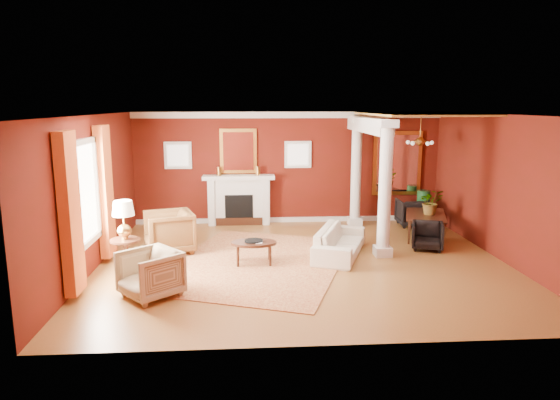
{
  "coord_description": "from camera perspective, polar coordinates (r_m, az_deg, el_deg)",
  "views": [
    {
      "loc": [
        -1.1,
        -9.47,
        3.11
      ],
      "look_at": [
        -0.41,
        0.61,
        1.15
      ],
      "focal_mm": 32.0,
      "sensor_mm": 36.0,
      "label": 1
    }
  ],
  "objects": [
    {
      "name": "armchair_leopard",
      "position": [
        10.78,
        -12.57,
        -3.36
      ],
      "size": [
        1.14,
        1.18,
        0.98
      ],
      "primitive_type": "imported",
      "rotation": [
        0.0,
        0.0,
        -1.26
      ],
      "color": "black",
      "rests_on": "ground"
    },
    {
      "name": "side_table",
      "position": [
        9.62,
        -17.39,
        -2.8
      ],
      "size": [
        0.55,
        0.55,
        1.36
      ],
      "rotation": [
        0.0,
        0.0,
        -0.01
      ],
      "color": "black",
      "rests_on": "ground"
    },
    {
      "name": "sofa",
      "position": [
        10.42,
        6.86,
        -4.23
      ],
      "size": [
        1.26,
        2.08,
        0.78
      ],
      "primitive_type": "imported",
      "rotation": [
        0.0,
        0.0,
        1.2
      ],
      "color": "beige",
      "rests_on": "ground"
    },
    {
      "name": "potted_plant",
      "position": [
        12.09,
        16.95,
        1.0
      ],
      "size": [
        0.6,
        0.65,
        0.47
      ],
      "primitive_type": "imported",
      "rotation": [
        0.0,
        0.0,
        -0.1
      ],
      "color": "#26591E",
      "rests_on": "dining_table"
    },
    {
      "name": "flank_window_right",
      "position": [
        13.07,
        2.06,
        5.22
      ],
      "size": [
        0.7,
        0.07,
        0.7
      ],
      "color": "silver",
      "rests_on": "room_shell"
    },
    {
      "name": "dining_mirror",
      "position": [
        13.62,
        13.25,
        4.11
      ],
      "size": [
        1.3,
        0.07,
        1.7
      ],
      "color": "gold",
      "rests_on": "room_shell"
    },
    {
      "name": "header_beam",
      "position": [
        11.72,
        10.03,
        8.42
      ],
      "size": [
        0.3,
        3.2,
        0.32
      ],
      "primitive_type": "cube",
      "color": "silver",
      "rests_on": "column_front"
    },
    {
      "name": "overmantel_mirror",
      "position": [
        12.98,
        -4.79,
        5.59
      ],
      "size": [
        0.95,
        0.07,
        1.15
      ],
      "color": "gold",
      "rests_on": "fireplace"
    },
    {
      "name": "ground",
      "position": [
        10.03,
        2.61,
        -7.1
      ],
      "size": [
        8.0,
        8.0,
        0.0
      ],
      "primitive_type": "plane",
      "color": "brown",
      "rests_on": "ground"
    },
    {
      "name": "coffee_table",
      "position": [
        9.8,
        -3.01,
        -5.04
      ],
      "size": [
        0.89,
        0.89,
        0.45
      ],
      "rotation": [
        0.0,
        0.0,
        0.31
      ],
      "color": "black",
      "rests_on": "ground"
    },
    {
      "name": "coffee_book",
      "position": [
        9.7,
        -2.96,
        -4.25
      ],
      "size": [
        0.16,
        0.04,
        0.22
      ],
      "primitive_type": "imported",
      "rotation": [
        0.0,
        0.0,
        -0.13
      ],
      "color": "black",
      "rests_on": "coffee_table"
    },
    {
      "name": "dining_chair_near",
      "position": [
        11.24,
        16.5,
        -3.8
      ],
      "size": [
        0.79,
        0.76,
        0.66
      ],
      "primitive_type": "imported",
      "rotation": [
        0.0,
        0.0,
        -0.31
      ],
      "color": "black",
      "rests_on": "ground"
    },
    {
      "name": "amber_ceiling",
      "position": [
        11.9,
        15.71,
        9.42
      ],
      "size": [
        2.3,
        3.4,
        0.04
      ],
      "primitive_type": "cube",
      "color": "gold",
      "rests_on": "room_shell"
    },
    {
      "name": "left_window",
      "position": [
        9.45,
        -21.03,
        -0.03
      ],
      "size": [
        0.21,
        2.55,
        2.6
      ],
      "color": "white",
      "rests_on": "room_shell"
    },
    {
      "name": "crown_trim",
      "position": [
        12.98,
        0.98,
        9.7
      ],
      "size": [
        8.0,
        0.08,
        0.16
      ],
      "primitive_type": "cube",
      "color": "silver",
      "rests_on": "room_shell"
    },
    {
      "name": "dining_table",
      "position": [
        12.22,
        16.43,
        -2.09
      ],
      "size": [
        1.02,
        1.67,
        0.88
      ],
      "primitive_type": "imported",
      "rotation": [
        0.0,
        0.0,
        1.25
      ],
      "color": "black",
      "rests_on": "ground"
    },
    {
      "name": "fireplace",
      "position": [
        13.02,
        -4.71,
        0.03
      ],
      "size": [
        1.85,
        0.42,
        1.29
      ],
      "color": "silver",
      "rests_on": "ground"
    },
    {
      "name": "column_front",
      "position": [
        10.3,
        11.93,
        1.34
      ],
      "size": [
        0.36,
        0.36,
        2.8
      ],
      "color": "silver",
      "rests_on": "ground"
    },
    {
      "name": "flank_window_left",
      "position": [
        13.12,
        -11.59,
        5.02
      ],
      "size": [
        0.7,
        0.07,
        0.7
      ],
      "color": "silver",
      "rests_on": "room_shell"
    },
    {
      "name": "dining_chair_far",
      "position": [
        13.29,
        14.91,
        -1.24
      ],
      "size": [
        0.77,
        0.72,
        0.77
      ],
      "primitive_type": "imported",
      "rotation": [
        0.0,
        0.0,
        3.11
      ],
      "color": "black",
      "rests_on": "ground"
    },
    {
      "name": "base_trim",
      "position": [
        13.33,
        0.94,
        -2.25
      ],
      "size": [
        8.0,
        0.08,
        0.12
      ],
      "primitive_type": "cube",
      "color": "silver",
      "rests_on": "ground"
    },
    {
      "name": "chandelier",
      "position": [
        11.99,
        15.7,
        6.45
      ],
      "size": [
        0.6,
        0.62,
        0.75
      ],
      "color": "#AB7A35",
      "rests_on": "room_shell"
    },
    {
      "name": "column_back",
      "position": [
        12.89,
        8.7,
        3.35
      ],
      "size": [
        0.36,
        0.36,
        2.8
      ],
      "color": "silver",
      "rests_on": "ground"
    },
    {
      "name": "green_urn",
      "position": [
        13.57,
        16.0,
        -1.18
      ],
      "size": [
        0.38,
        0.38,
        0.9
      ],
      "color": "#15441E",
      "rests_on": "ground"
    },
    {
      "name": "armchair_stripe",
      "position": [
        8.43,
        -14.62,
        -7.93
      ],
      "size": [
        1.13,
        1.14,
        0.86
      ],
      "primitive_type": "imported",
      "rotation": [
        0.0,
        0.0,
        -0.85
      ],
      "color": "tan",
      "rests_on": "ground"
    },
    {
      "name": "rug",
      "position": [
        9.97,
        -2.63,
        -7.15
      ],
      "size": [
        4.47,
        5.12,
        0.02
      ],
      "primitive_type": "cube",
      "rotation": [
        0.0,
        0.0,
        -0.34
      ],
      "color": "maroon",
      "rests_on": "ground"
    },
    {
      "name": "room_shell",
      "position": [
        9.6,
        2.71,
        4.44
      ],
      "size": [
        8.04,
        7.04,
        2.92
      ],
      "color": "#58120C",
      "rests_on": "ground"
    }
  ]
}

